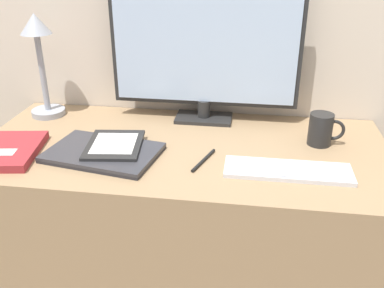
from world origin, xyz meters
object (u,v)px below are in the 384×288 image
(desk_lamp, at_px, (39,53))
(pen, at_px, (204,160))
(keyboard, at_px, (288,170))
(coffee_mug, at_px, (321,129))
(notebook, at_px, (3,151))
(laptop, at_px, (103,153))
(ereader, at_px, (114,145))
(monitor, at_px, (205,51))

(desk_lamp, bearing_deg, pen, -25.09)
(keyboard, height_order, coffee_mug, coffee_mug)
(keyboard, xyz_separation_m, notebook, (-0.80, -0.01, 0.00))
(notebook, relative_size, coffee_mug, 2.42)
(laptop, relative_size, pen, 2.50)
(laptop, height_order, ereader, ereader)
(laptop, height_order, coffee_mug, coffee_mug)
(monitor, xyz_separation_m, laptop, (-0.25, -0.31, -0.23))
(laptop, distance_m, ereader, 0.04)
(keyboard, height_order, laptop, laptop)
(keyboard, distance_m, ereader, 0.49)
(notebook, bearing_deg, monitor, 32.68)
(monitor, relative_size, notebook, 2.39)
(laptop, bearing_deg, desk_lamp, 136.80)
(laptop, bearing_deg, notebook, -173.20)
(keyboard, height_order, desk_lamp, desk_lamp)
(ereader, relative_size, desk_lamp, 0.61)
(desk_lamp, distance_m, coffee_mug, 0.94)
(desk_lamp, bearing_deg, laptop, -43.20)
(laptop, xyz_separation_m, desk_lamp, (-0.29, 0.28, 0.21))
(desk_lamp, xyz_separation_m, coffee_mug, (0.91, -0.11, -0.17))
(laptop, relative_size, coffee_mug, 3.17)
(laptop, height_order, desk_lamp, desk_lamp)
(monitor, xyz_separation_m, ereader, (-0.23, -0.28, -0.21))
(coffee_mug, bearing_deg, monitor, 158.62)
(monitor, bearing_deg, desk_lamp, -176.34)
(notebook, distance_m, coffee_mug, 0.93)
(coffee_mug, bearing_deg, desk_lamp, 173.17)
(laptop, distance_m, coffee_mug, 0.64)
(monitor, relative_size, laptop, 1.82)
(monitor, xyz_separation_m, pen, (0.04, -0.31, -0.23))
(monitor, bearing_deg, laptop, -129.00)
(coffee_mug, bearing_deg, keyboard, -118.63)
(ereader, height_order, coffee_mug, coffee_mug)
(ereader, distance_m, notebook, 0.32)
(monitor, distance_m, laptop, 0.46)
(coffee_mug, bearing_deg, pen, -153.91)
(pen, bearing_deg, monitor, 96.68)
(monitor, xyz_separation_m, coffee_mug, (0.37, -0.14, -0.19))
(monitor, height_order, desk_lamp, monitor)
(monitor, height_order, keyboard, monitor)
(ereader, bearing_deg, notebook, -168.63)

